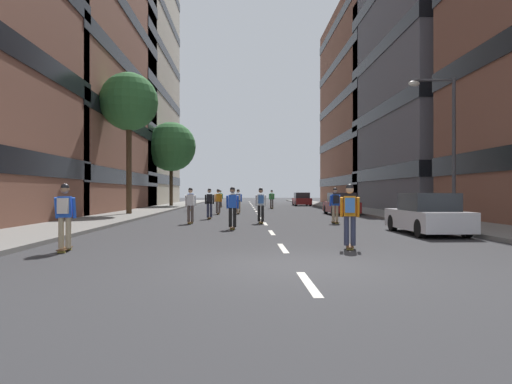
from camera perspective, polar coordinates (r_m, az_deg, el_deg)
The scene contains 27 objects.
ground_plane at distance 40.34m, azimuth -0.07°, elevation -2.24°, with size 182.43×182.43×0.00m, color #333335.
sidewalk_left at distance 44.76m, azimuth -11.36°, elevation -1.93°, with size 3.47×83.61×0.14m, color gray.
sidewalk_right at distance 45.19m, azimuth 10.84°, elevation -1.91°, with size 3.47×83.61×0.14m, color gray.
lane_markings at distance 42.93m, azimuth -0.17°, elevation -2.10°, with size 0.16×72.20×0.01m.
building_left_mid at distance 43.96m, azimuth -23.62°, elevation 15.95°, with size 13.19×23.45×27.13m.
building_left_far at distance 61.92m, azimuth -17.01°, elevation 15.36°, with size 13.19×23.13×35.79m.
building_right_mid at distance 44.06m, azimuth 23.06°, elevation 11.67°, with size 13.19×18.51×20.78m.
building_right_far at distance 61.26m, azimuth 15.74°, elevation 9.98°, with size 13.19×22.56×24.23m.
parked_car_near at distance 54.17m, azimuth 5.59°, elevation -0.94°, with size 1.82×4.40×1.52m.
parked_car_mid at distance 32.89m, azimuth 10.34°, elevation -1.52°, with size 1.82×4.40×1.52m.
parked_car_far at distance 18.43m, azimuth 20.14°, elevation -2.67°, with size 1.82×4.40×1.52m.
street_tree_near at distance 50.35m, azimuth -10.31°, elevation 5.44°, with size 5.19×5.19×8.82m.
street_tree_mid at distance 32.65m, azimuth -15.24°, elevation 10.49°, with size 3.83×3.83×9.35m.
streetlamp_right at distance 22.59m, azimuth 22.14°, elevation 6.55°, with size 2.13×0.30×6.50m.
skater_0 at distance 46.15m, azimuth -2.81°, elevation -0.74°, with size 0.56×0.92×1.78m.
skater_1 at distance 23.19m, azimuth -8.00°, elevation -1.43°, with size 0.53×0.90×1.78m.
skater_2 at distance 40.20m, azimuth -7.97°, elevation -0.80°, with size 0.57×0.92×1.78m.
skater_3 at distance 13.13m, azimuth -22.32°, elevation -2.36°, with size 0.55×0.92×1.78m.
skater_4 at distance 13.03m, azimuth 11.37°, elevation -2.38°, with size 0.57×0.92×1.78m.
skater_5 at distance 44.36m, azimuth 1.93°, elevation -0.73°, with size 0.55×0.91×1.78m.
skater_6 at distance 48.17m, azimuth -4.38°, elevation -0.71°, with size 0.57×0.92×1.78m.
skater_7 at distance 33.35m, azimuth -2.18°, elevation -0.95°, with size 0.53×0.90×1.78m.
skater_8 at distance 27.16m, azimuth -5.70°, elevation -1.16°, with size 0.53×0.90×1.78m.
skater_9 at distance 19.56m, azimuth -2.88°, elevation -1.69°, with size 0.54×0.90×1.78m.
skater_10 at distance 33.04m, azimuth -4.64°, elevation -1.01°, with size 0.54×0.91×1.78m.
skater_11 at distance 23.48m, azimuth 9.65°, elevation -1.34°, with size 0.55×0.91×1.78m.
skater_12 at distance 23.27m, azimuth 0.59°, elevation -1.35°, with size 0.53×0.90×1.78m.
Camera 1 is at (-1.12, -9.89, 1.55)m, focal length 32.79 mm.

